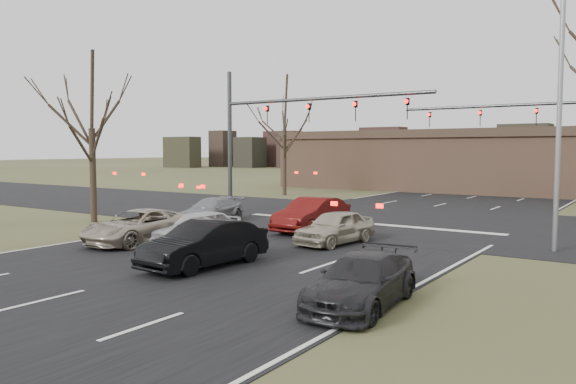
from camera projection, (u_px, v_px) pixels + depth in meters
name	position (u px, v px, depth m)	size (l,w,h in m)	color
ground	(167.00, 271.00, 16.72)	(360.00, 360.00, 0.00)	#404424
road_main	(543.00, 180.00, 66.17)	(14.00, 300.00, 0.02)	black
road_cross	(381.00, 219.00, 29.08)	(200.00, 14.00, 0.02)	black
building	(521.00, 161.00, 46.71)	(42.40, 10.40, 5.30)	#835E46
mast_arm_near	(277.00, 122.00, 29.98)	(12.12, 0.24, 8.00)	#383A3D
mast_arm_far	(542.00, 125.00, 31.82)	(11.12, 0.24, 8.00)	#383A3D
streetlight_right_near	(554.00, 93.00, 19.59)	(2.34, 0.25, 10.00)	gray
tree_left_near	(91.00, 90.00, 27.62)	(5.10, 5.10, 8.50)	black
tree_left_far	(284.00, 102.00, 44.06)	(5.70, 5.70, 9.50)	black
car_silver_suv	(138.00, 226.00, 21.72)	(2.15, 4.67, 1.30)	#AEA28C
car_white_sedan	(198.00, 228.00, 21.28)	(1.55, 3.86, 1.32)	#BDBDBF
car_black_hatch	(205.00, 244.00, 17.28)	(1.53, 4.38, 1.44)	black
car_charcoal_sedan	(362.00, 281.00, 12.92)	(1.68, 4.14, 1.20)	black
car_grey_ahead	(211.00, 210.00, 27.87)	(1.68, 4.14, 1.20)	gray
car_red_ahead	(312.00, 215.00, 24.87)	(1.57, 4.52, 1.49)	#550D0C
car_silver_ahead	(335.00, 227.00, 21.51)	(1.54, 3.82, 1.30)	#B2A990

